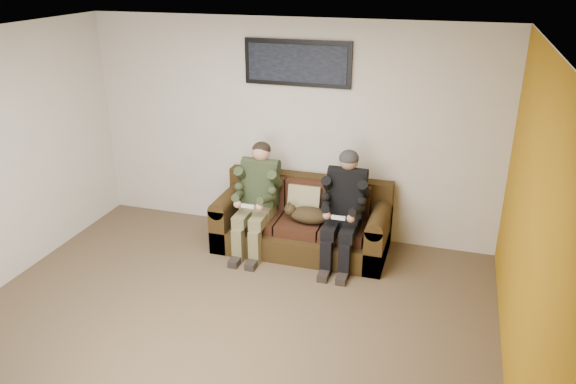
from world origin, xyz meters
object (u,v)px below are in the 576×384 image
(person_right, at_px, (344,203))
(framed_poster, at_px, (297,63))
(sofa, at_px, (303,223))
(cat, at_px, (308,215))
(person_left, at_px, (257,193))

(person_right, distance_m, framed_poster, 1.67)
(framed_poster, bearing_deg, person_right, -38.21)
(sofa, bearing_deg, cat, -59.92)
(person_right, xyz_separation_m, cat, (-0.42, 0.00, -0.20))
(person_left, distance_m, person_right, 1.02)
(sofa, relative_size, framed_poster, 1.60)
(person_right, bearing_deg, framed_poster, 141.79)
(sofa, distance_m, person_right, 0.67)
(person_right, xyz_separation_m, framed_poster, (-0.71, 0.56, 1.40))
(person_left, relative_size, cat, 1.91)
(cat, bearing_deg, framed_poster, 117.82)
(cat, bearing_deg, sofa, 120.08)
(sofa, bearing_deg, person_right, -17.92)
(sofa, xyz_separation_m, person_right, (0.51, -0.17, 0.39))
(sofa, distance_m, person_left, 0.66)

